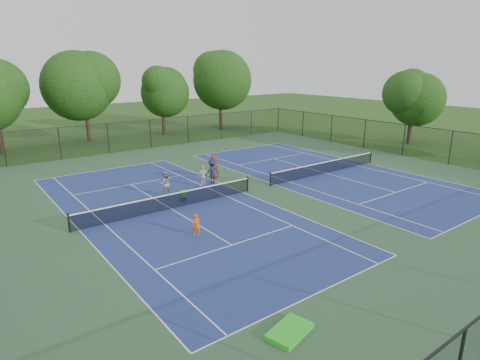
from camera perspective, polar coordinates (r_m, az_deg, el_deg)
ground at (r=28.67m, az=2.74°, el=-1.23°), size 140.00×140.00×0.00m
court_pad at (r=28.67m, az=2.74°, el=-1.22°), size 36.00×36.00×0.01m
tennis_court_left at (r=25.00m, az=-9.77°, el=-3.88°), size 12.00×23.83×1.07m
tennis_court_right at (r=33.38m, az=12.07°, el=1.12°), size 12.00×23.83×1.07m
perimeter_fence at (r=28.23m, az=2.79°, el=1.88°), size 36.08×36.08×3.02m
tree_back_b at (r=48.99m, az=-21.37°, el=12.81°), size 7.60×7.60×10.03m
tree_back_c at (r=51.34m, az=-11.04°, el=12.45°), size 6.00×6.00×8.40m
tree_back_d at (r=54.42m, az=-2.82°, el=14.33°), size 7.80×7.80×10.37m
tree_side_f at (r=48.06m, az=23.47°, el=10.93°), size 5.80×5.80×8.12m
child_player at (r=20.90m, az=-6.23°, el=-6.38°), size 0.50×0.42×1.17m
instructor at (r=27.34m, az=-10.63°, el=-0.49°), size 0.91×0.76×1.71m
bystander_a at (r=28.97m, az=-5.31°, el=0.53°), size 0.94×0.42×1.58m
bystander_b at (r=29.78m, az=-3.99°, el=1.22°), size 1.20×0.73×1.80m
bystander_c at (r=31.13m, az=-3.76°, el=1.85°), size 0.93×0.67×1.76m
ball_crate at (r=26.27m, az=-8.05°, el=-2.66°), size 0.41×0.35×0.32m
ball_hopper at (r=26.15m, az=-8.08°, el=-1.91°), size 0.37×0.32×0.40m
green_tarp at (r=14.21m, az=7.05°, el=-20.58°), size 1.79×1.33×0.18m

